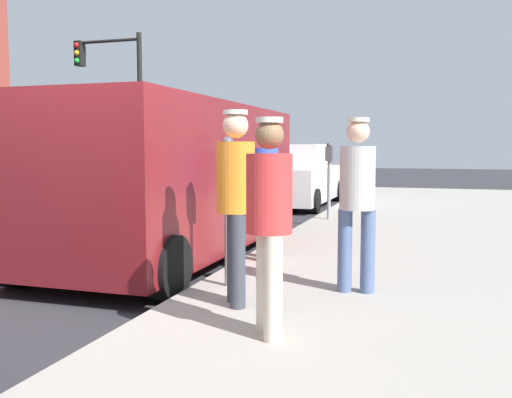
% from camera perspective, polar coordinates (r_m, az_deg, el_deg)
% --- Properties ---
extents(ground_plane, '(80.00, 80.00, 0.00)m').
position_cam_1_polar(ground_plane, '(5.88, -18.05, -10.41)').
color(ground_plane, '#2D2D33').
extents(sidewalk_slab, '(5.00, 32.00, 0.15)m').
position_cam_1_polar(sidewalk_slab, '(4.82, 19.17, -13.00)').
color(sidewalk_slab, '#9E998E').
rests_on(sidewalk_slab, ground).
extents(parking_meter_near, '(0.14, 0.18, 1.52)m').
position_cam_1_polar(parking_meter_near, '(5.69, -2.88, 1.40)').
color(parking_meter_near, gray).
rests_on(parking_meter_near, sidewalk_slab).
extents(parking_meter_far, '(0.14, 0.18, 1.52)m').
position_cam_1_polar(parking_meter_far, '(11.20, 7.42, 3.22)').
color(parking_meter_far, gray).
rests_on(parking_meter_far, sidewalk_slab).
extents(pedestrian_in_red, '(0.34, 0.34, 1.63)m').
position_cam_1_polar(pedestrian_in_red, '(4.14, 1.34, -1.46)').
color(pedestrian_in_red, beige).
rests_on(pedestrian_in_red, sidewalk_slab).
extents(pedestrian_in_blue, '(0.34, 0.36, 1.67)m').
position_cam_1_polar(pedestrian_in_blue, '(7.07, 0.88, 1.53)').
color(pedestrian_in_blue, beige).
rests_on(pedestrian_in_blue, sidewalk_slab).
extents(pedestrian_in_gray, '(0.36, 0.34, 1.69)m').
position_cam_1_polar(pedestrian_in_gray, '(5.52, 10.20, 0.57)').
color(pedestrian_in_gray, '#4C608C').
rests_on(pedestrian_in_gray, sidewalk_slab).
extents(pedestrian_in_orange, '(0.34, 0.34, 1.74)m').
position_cam_1_polar(pedestrian_in_orange, '(4.99, -2.06, 0.50)').
color(pedestrian_in_orange, '#383D47').
rests_on(pedestrian_in_orange, sidewalk_slab).
extents(parked_van, '(2.14, 5.21, 2.15)m').
position_cam_1_polar(parked_van, '(7.98, -8.30, 2.25)').
color(parked_van, maroon).
rests_on(parked_van, ground).
extents(parked_sedan_ahead, '(1.95, 4.40, 1.65)m').
position_cam_1_polar(parked_sedan_ahead, '(15.16, 3.97, 2.12)').
color(parked_sedan_ahead, white).
rests_on(parked_sedan_ahead, ground).
extents(traffic_light_corner, '(2.48, 0.42, 5.20)m').
position_cam_1_polar(traffic_light_corner, '(19.12, -13.92, 10.92)').
color(traffic_light_corner, black).
rests_on(traffic_light_corner, ground).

